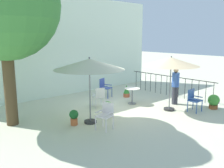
{
  "coord_description": "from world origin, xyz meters",
  "views": [
    {
      "loc": [
        -6.96,
        -7.28,
        3.03
      ],
      "look_at": [
        0.0,
        0.52,
        0.98
      ],
      "focal_mm": 39.64,
      "sensor_mm": 36.0,
      "label": 1
    }
  ],
  "objects_px": {
    "patio_umbrella_0": "(89,65)",
    "patio_chair_3": "(104,86)",
    "patio_chair_0": "(106,114)",
    "shade_tree": "(5,4)",
    "patio_chair_1": "(193,98)",
    "potted_plant_2": "(127,91)",
    "patio_chair_2": "(99,96)",
    "cafe_table_0": "(132,93)",
    "standing_person": "(175,86)",
    "potted_plant_0": "(214,101)",
    "patio_umbrella_1": "(171,62)",
    "potted_plant_1": "(107,108)",
    "potted_plant_3": "(74,117)"
  },
  "relations": [
    {
      "from": "patio_umbrella_0",
      "to": "patio_chair_3",
      "type": "distance_m",
      "value": 4.04
    },
    {
      "from": "patio_chair_0",
      "to": "patio_chair_3",
      "type": "distance_m",
      "value": 4.31
    },
    {
      "from": "patio_chair_0",
      "to": "shade_tree",
      "type": "bearing_deg",
      "value": 129.56
    },
    {
      "from": "patio_chair_1",
      "to": "potted_plant_2",
      "type": "distance_m",
      "value": 3.52
    },
    {
      "from": "patio_chair_3",
      "to": "patio_chair_0",
      "type": "bearing_deg",
      "value": -129.42
    },
    {
      "from": "patio_chair_2",
      "to": "patio_chair_3",
      "type": "xyz_separation_m",
      "value": [
        1.35,
        1.25,
        0.03
      ]
    },
    {
      "from": "cafe_table_0",
      "to": "potted_plant_2",
      "type": "distance_m",
      "value": 1.3
    },
    {
      "from": "patio_umbrella_0",
      "to": "patio_chair_0",
      "type": "xyz_separation_m",
      "value": [
        0.03,
        -0.8,
        -1.55
      ]
    },
    {
      "from": "patio_umbrella_0",
      "to": "standing_person",
      "type": "height_order",
      "value": "patio_umbrella_0"
    },
    {
      "from": "shade_tree",
      "to": "cafe_table_0",
      "type": "xyz_separation_m",
      "value": [
        4.95,
        -0.96,
        -3.52
      ]
    },
    {
      "from": "patio_chair_0",
      "to": "potted_plant_0",
      "type": "xyz_separation_m",
      "value": [
        4.88,
        -1.27,
        -0.2
      ]
    },
    {
      "from": "potted_plant_2",
      "to": "patio_umbrella_1",
      "type": "bearing_deg",
      "value": -95.54
    },
    {
      "from": "patio_umbrella_1",
      "to": "potted_plant_1",
      "type": "distance_m",
      "value": 3.14
    },
    {
      "from": "patio_chair_2",
      "to": "potted_plant_0",
      "type": "distance_m",
      "value": 4.84
    },
    {
      "from": "shade_tree",
      "to": "patio_umbrella_1",
      "type": "xyz_separation_m",
      "value": [
        5.39,
        -2.65,
        -2.03
      ]
    },
    {
      "from": "patio_chair_2",
      "to": "potted_plant_3",
      "type": "height_order",
      "value": "patio_chair_2"
    },
    {
      "from": "potted_plant_0",
      "to": "potted_plant_3",
      "type": "height_order",
      "value": "potted_plant_0"
    },
    {
      "from": "potted_plant_1",
      "to": "standing_person",
      "type": "height_order",
      "value": "standing_person"
    },
    {
      "from": "potted_plant_1",
      "to": "potted_plant_3",
      "type": "height_order",
      "value": "potted_plant_1"
    },
    {
      "from": "cafe_table_0",
      "to": "standing_person",
      "type": "distance_m",
      "value": 1.94
    },
    {
      "from": "patio_chair_0",
      "to": "patio_chair_3",
      "type": "relative_size",
      "value": 0.93
    },
    {
      "from": "potted_plant_0",
      "to": "patio_umbrella_1",
      "type": "bearing_deg",
      "value": 144.02
    },
    {
      "from": "shade_tree",
      "to": "potted_plant_2",
      "type": "height_order",
      "value": "shade_tree"
    },
    {
      "from": "cafe_table_0",
      "to": "potted_plant_0",
      "type": "relative_size",
      "value": 1.18
    },
    {
      "from": "cafe_table_0",
      "to": "potted_plant_3",
      "type": "distance_m",
      "value": 3.5
    },
    {
      "from": "potted_plant_1",
      "to": "patio_chair_0",
      "type": "bearing_deg",
      "value": -133.15
    },
    {
      "from": "patio_chair_3",
      "to": "potted_plant_0",
      "type": "xyz_separation_m",
      "value": [
        2.14,
        -4.6,
        -0.23
      ]
    },
    {
      "from": "shade_tree",
      "to": "standing_person",
      "type": "distance_m",
      "value": 7.45
    },
    {
      "from": "patio_chair_0",
      "to": "patio_chair_2",
      "type": "bearing_deg",
      "value": 56.19
    },
    {
      "from": "cafe_table_0",
      "to": "potted_plant_0",
      "type": "height_order",
      "value": "cafe_table_0"
    },
    {
      "from": "cafe_table_0",
      "to": "potted_plant_2",
      "type": "relative_size",
      "value": 1.18
    },
    {
      "from": "potted_plant_1",
      "to": "patio_chair_3",
      "type": "bearing_deg",
      "value": 52.16
    },
    {
      "from": "patio_umbrella_0",
      "to": "patio_umbrella_1",
      "type": "bearing_deg",
      "value": -15.74
    },
    {
      "from": "patio_chair_3",
      "to": "potted_plant_3",
      "type": "bearing_deg",
      "value": -144.98
    },
    {
      "from": "cafe_table_0",
      "to": "patio_chair_1",
      "type": "distance_m",
      "value": 2.64
    },
    {
      "from": "patio_umbrella_1",
      "to": "patio_umbrella_0",
      "type": "bearing_deg",
      "value": 164.26
    },
    {
      "from": "potted_plant_0",
      "to": "potted_plant_1",
      "type": "relative_size",
      "value": 1.03
    },
    {
      "from": "patio_chair_0",
      "to": "potted_plant_2",
      "type": "bearing_deg",
      "value": 36.12
    },
    {
      "from": "potted_plant_0",
      "to": "potted_plant_3",
      "type": "distance_m",
      "value": 5.91
    },
    {
      "from": "patio_chair_0",
      "to": "standing_person",
      "type": "distance_m",
      "value": 4.29
    },
    {
      "from": "shade_tree",
      "to": "patio_umbrella_1",
      "type": "distance_m",
      "value": 6.34
    },
    {
      "from": "potted_plant_2",
      "to": "patio_chair_1",
      "type": "bearing_deg",
      "value": -84.78
    },
    {
      "from": "patio_umbrella_0",
      "to": "patio_chair_1",
      "type": "distance_m",
      "value": 4.55
    },
    {
      "from": "potted_plant_1",
      "to": "potted_plant_2",
      "type": "xyz_separation_m",
      "value": [
        2.7,
        1.68,
        -0.03
      ]
    },
    {
      "from": "potted_plant_1",
      "to": "potted_plant_2",
      "type": "bearing_deg",
      "value": 31.79
    },
    {
      "from": "cafe_table_0",
      "to": "patio_chair_2",
      "type": "xyz_separation_m",
      "value": [
        -1.48,
        0.53,
        0.02
      ]
    },
    {
      "from": "potted_plant_1",
      "to": "patio_umbrella_0",
      "type": "bearing_deg",
      "value": -171.47
    },
    {
      "from": "patio_umbrella_0",
      "to": "potted_plant_2",
      "type": "bearing_deg",
      "value": 26.63
    },
    {
      "from": "patio_umbrella_0",
      "to": "potted_plant_0",
      "type": "bearing_deg",
      "value": -22.92
    },
    {
      "from": "cafe_table_0",
      "to": "patio_chair_2",
      "type": "bearing_deg",
      "value": 160.44
    }
  ]
}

